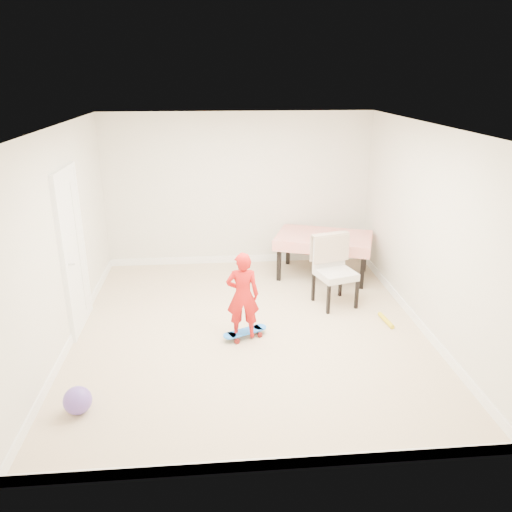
{
  "coord_description": "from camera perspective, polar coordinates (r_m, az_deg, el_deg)",
  "views": [
    {
      "loc": [
        -0.43,
        -5.82,
        3.17
      ],
      "look_at": [
        0.1,
        0.2,
        0.95
      ],
      "focal_mm": 35.0,
      "sensor_mm": 36.0,
      "label": 1
    }
  ],
  "objects": [
    {
      "name": "wall_right",
      "position": [
        6.67,
        18.73,
        2.78
      ],
      "size": [
        0.04,
        5.0,
        2.6
      ],
      "primitive_type": "cube",
      "color": "beige",
      "rests_on": "ground"
    },
    {
      "name": "dining_chair",
      "position": [
        7.2,
        9.11,
        -1.79
      ],
      "size": [
        0.71,
        0.77,
        1.02
      ],
      "primitive_type": null,
      "rotation": [
        0.0,
        0.0,
        0.28
      ],
      "color": "silver",
      "rests_on": "ground"
    },
    {
      "name": "child",
      "position": [
        6.18,
        -1.53,
        -4.82
      ],
      "size": [
        0.42,
        0.28,
        1.12
      ],
      "primitive_type": "imported",
      "rotation": [
        0.0,
        0.0,
        3.11
      ],
      "color": "red",
      "rests_on": "ground"
    },
    {
      "name": "baseboard_back",
      "position": [
        8.89,
        -1.93,
        -0.33
      ],
      "size": [
        4.5,
        0.02,
        0.12
      ],
      "primitive_type": "cube",
      "color": "white",
      "rests_on": "ground"
    },
    {
      "name": "baseboard_left",
      "position": [
        6.85,
        -19.96,
        -8.18
      ],
      "size": [
        0.02,
        5.0,
        0.12
      ],
      "primitive_type": "cube",
      "color": "white",
      "rests_on": "ground"
    },
    {
      "name": "ground",
      "position": [
        6.65,
        -0.72,
        -8.33
      ],
      "size": [
        5.0,
        5.0,
        0.0
      ],
      "primitive_type": "plane",
      "color": "#C5AC89",
      "rests_on": "ground"
    },
    {
      "name": "wall_front",
      "position": [
        3.86,
        2.02,
        -8.89
      ],
      "size": [
        4.5,
        0.04,
        2.6
      ],
      "primitive_type": "cube",
      "color": "beige",
      "rests_on": "ground"
    },
    {
      "name": "balloon",
      "position": [
        5.41,
        -19.72,
        -15.27
      ],
      "size": [
        0.28,
        0.28,
        0.28
      ],
      "primitive_type": "sphere",
      "color": "#6447AC",
      "rests_on": "ground"
    },
    {
      "name": "ceiling",
      "position": [
        5.87,
        -0.83,
        14.38
      ],
      "size": [
        4.5,
        5.0,
        0.04
      ],
      "primitive_type": "cube",
      "color": "white",
      "rests_on": "wall_back"
    },
    {
      "name": "wall_left",
      "position": [
        6.38,
        -21.18,
        1.7
      ],
      "size": [
        0.04,
        5.0,
        2.6
      ],
      "primitive_type": "cube",
      "color": "beige",
      "rests_on": "ground"
    },
    {
      "name": "foam_toy",
      "position": [
        7.02,
        14.63,
        -7.12
      ],
      "size": [
        0.1,
        0.4,
        0.06
      ],
      "primitive_type": "cylinder",
      "rotation": [
        1.57,
        0.0,
        0.11
      ],
      "color": "yellow",
      "rests_on": "ground"
    },
    {
      "name": "baseboard_right",
      "position": [
        7.12,
        17.69,
        -6.77
      ],
      "size": [
        0.02,
        5.0,
        0.12
      ],
      "primitive_type": "cube",
      "color": "white",
      "rests_on": "ground"
    },
    {
      "name": "door",
      "position": [
        6.73,
        -20.18,
        0.3
      ],
      "size": [
        0.11,
        0.94,
        2.11
      ],
      "primitive_type": "cube",
      "color": "white",
      "rests_on": "ground"
    },
    {
      "name": "skateboard",
      "position": [
        6.44,
        -1.25,
        -8.9
      ],
      "size": [
        0.64,
        0.45,
        0.09
      ],
      "primitive_type": null,
      "rotation": [
        0.0,
        0.0,
        0.43
      ],
      "color": "blue",
      "rests_on": "ground"
    },
    {
      "name": "baseboard_front",
      "position": [
        4.58,
        1.84,
        -22.63
      ],
      "size": [
        4.5,
        0.02,
        0.12
      ],
      "primitive_type": "cube",
      "color": "white",
      "rests_on": "ground"
    },
    {
      "name": "wall_back",
      "position": [
        8.52,
        -2.03,
        7.48
      ],
      "size": [
        4.5,
        0.04,
        2.6
      ],
      "primitive_type": "cube",
      "color": "beige",
      "rests_on": "ground"
    },
    {
      "name": "dining_table",
      "position": [
        8.27,
        7.68,
        0.05
      ],
      "size": [
        1.74,
        1.4,
        0.7
      ],
      "primitive_type": null,
      "rotation": [
        0.0,
        0.0,
        -0.34
      ],
      "color": "#B1091B",
      "rests_on": "ground"
    }
  ]
}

